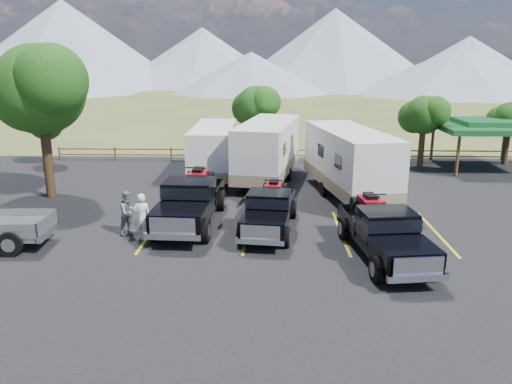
{
  "coord_description": "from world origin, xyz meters",
  "views": [
    {
      "loc": [
        -0.99,
        -15.93,
        7.21
      ],
      "look_at": [
        -1.6,
        4.58,
        1.6
      ],
      "focal_mm": 35.0,
      "sensor_mm": 36.0,
      "label": 1
    }
  ],
  "objects_px": {
    "person_a": "(142,217)",
    "rig_left": "(191,200)",
    "rig_right": "(384,231)",
    "tree_big_nw": "(39,89)",
    "person_b": "(129,212)",
    "trailer_left": "(214,151)",
    "trailer_center": "(268,150)",
    "trailer_right": "(349,162)",
    "pavilion": "(485,126)",
    "rig_center": "(270,209)"
  },
  "relations": [
    {
      "from": "person_a",
      "to": "rig_left",
      "type": "bearing_deg",
      "value": -134.55
    },
    {
      "from": "rig_left",
      "to": "rig_right",
      "type": "height_order",
      "value": "rig_left"
    },
    {
      "from": "tree_big_nw",
      "to": "rig_left",
      "type": "distance_m",
      "value": 10.08
    },
    {
      "from": "person_b",
      "to": "trailer_left",
      "type": "bearing_deg",
      "value": 24.92
    },
    {
      "from": "trailer_center",
      "to": "person_b",
      "type": "height_order",
      "value": "trailer_center"
    },
    {
      "from": "trailer_right",
      "to": "rig_left",
      "type": "bearing_deg",
      "value": -160.12
    },
    {
      "from": "tree_big_nw",
      "to": "trailer_center",
      "type": "bearing_deg",
      "value": 18.53
    },
    {
      "from": "pavilion",
      "to": "trailer_right",
      "type": "bearing_deg",
      "value": -142.97
    },
    {
      "from": "trailer_left",
      "to": "trailer_right",
      "type": "distance_m",
      "value": 8.53
    },
    {
      "from": "trailer_center",
      "to": "rig_left",
      "type": "bearing_deg",
      "value": -102.56
    },
    {
      "from": "tree_big_nw",
      "to": "trailer_right",
      "type": "height_order",
      "value": "tree_big_nw"
    },
    {
      "from": "tree_big_nw",
      "to": "rig_left",
      "type": "xyz_separation_m",
      "value": [
        8.07,
        -4.05,
        -4.47
      ]
    },
    {
      "from": "person_b",
      "to": "tree_big_nw",
      "type": "bearing_deg",
      "value": 84.6
    },
    {
      "from": "rig_right",
      "to": "person_b",
      "type": "distance_m",
      "value": 10.23
    },
    {
      "from": "tree_big_nw",
      "to": "rig_center",
      "type": "distance_m",
      "value": 13.32
    },
    {
      "from": "trailer_left",
      "to": "person_a",
      "type": "bearing_deg",
      "value": -99.61
    },
    {
      "from": "trailer_center",
      "to": "rig_center",
      "type": "bearing_deg",
      "value": -78.74
    },
    {
      "from": "tree_big_nw",
      "to": "trailer_center",
      "type": "height_order",
      "value": "tree_big_nw"
    },
    {
      "from": "pavilion",
      "to": "trailer_center",
      "type": "bearing_deg",
      "value": -163.64
    },
    {
      "from": "rig_left",
      "to": "rig_center",
      "type": "xyz_separation_m",
      "value": [
        3.47,
        -0.71,
        -0.16
      ]
    },
    {
      "from": "trailer_left",
      "to": "trailer_center",
      "type": "height_order",
      "value": "trailer_center"
    },
    {
      "from": "pavilion",
      "to": "rig_right",
      "type": "distance_m",
      "value": 18.51
    },
    {
      "from": "pavilion",
      "to": "rig_right",
      "type": "bearing_deg",
      "value": -122.23
    },
    {
      "from": "trailer_center",
      "to": "trailer_right",
      "type": "height_order",
      "value": "trailer_right"
    },
    {
      "from": "trailer_center",
      "to": "person_a",
      "type": "height_order",
      "value": "trailer_center"
    },
    {
      "from": "pavilion",
      "to": "person_b",
      "type": "bearing_deg",
      "value": -145.82
    },
    {
      "from": "rig_right",
      "to": "trailer_center",
      "type": "bearing_deg",
      "value": 103.16
    },
    {
      "from": "rig_left",
      "to": "trailer_right",
      "type": "distance_m",
      "value": 8.87
    },
    {
      "from": "pavilion",
      "to": "person_a",
      "type": "distance_m",
      "value": 23.82
    },
    {
      "from": "pavilion",
      "to": "rig_left",
      "type": "distance_m",
      "value": 21.28
    },
    {
      "from": "pavilion",
      "to": "tree_big_nw",
      "type": "bearing_deg",
      "value": -162.66
    },
    {
      "from": "rig_right",
      "to": "trailer_center",
      "type": "relative_size",
      "value": 0.63
    },
    {
      "from": "rig_left",
      "to": "person_a",
      "type": "bearing_deg",
      "value": -125.55
    },
    {
      "from": "trailer_left",
      "to": "tree_big_nw",
      "type": "bearing_deg",
      "value": -151.37
    },
    {
      "from": "person_a",
      "to": "pavilion",
      "type": "bearing_deg",
      "value": -149.76
    },
    {
      "from": "rig_center",
      "to": "person_a",
      "type": "distance_m",
      "value": 5.28
    },
    {
      "from": "rig_right",
      "to": "trailer_right",
      "type": "height_order",
      "value": "trailer_right"
    },
    {
      "from": "rig_left",
      "to": "trailer_left",
      "type": "bearing_deg",
      "value": 92.44
    },
    {
      "from": "pavilion",
      "to": "person_b",
      "type": "relative_size",
      "value": 3.33
    },
    {
      "from": "pavilion",
      "to": "trailer_left",
      "type": "height_order",
      "value": "pavilion"
    },
    {
      "from": "tree_big_nw",
      "to": "pavilion",
      "type": "xyz_separation_m",
      "value": [
        25.55,
        7.97,
        -2.81
      ]
    },
    {
      "from": "trailer_center",
      "to": "tree_big_nw",
      "type": "bearing_deg",
      "value": -151.11
    },
    {
      "from": "trailer_left",
      "to": "trailer_center",
      "type": "distance_m",
      "value": 3.35
    },
    {
      "from": "rig_right",
      "to": "person_b",
      "type": "height_order",
      "value": "rig_right"
    },
    {
      "from": "trailer_left",
      "to": "person_a",
      "type": "xyz_separation_m",
      "value": [
        -1.7,
        -10.67,
        -0.69
      ]
    },
    {
      "from": "tree_big_nw",
      "to": "person_b",
      "type": "xyz_separation_m",
      "value": [
        5.72,
        -5.49,
        -4.62
      ]
    },
    {
      "from": "tree_big_nw",
      "to": "pavilion",
      "type": "distance_m",
      "value": 26.91
    },
    {
      "from": "tree_big_nw",
      "to": "person_a",
      "type": "distance_m",
      "value": 10.0
    },
    {
      "from": "rig_left",
      "to": "rig_right",
      "type": "xyz_separation_m",
      "value": [
        7.65,
        -3.56,
        -0.09
      ]
    },
    {
      "from": "trailer_right",
      "to": "person_a",
      "type": "distance_m",
      "value": 11.38
    }
  ]
}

